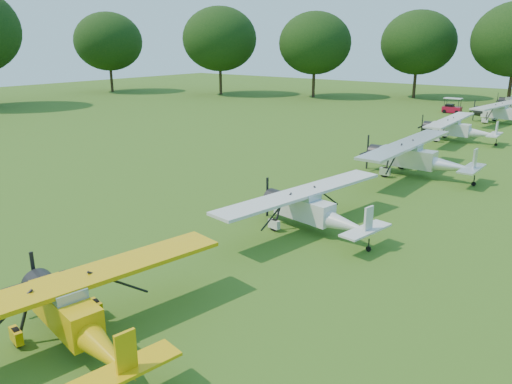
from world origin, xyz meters
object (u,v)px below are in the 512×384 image
aircraft_4 (416,156)px  aircraft_5 (457,128)px  aircraft_3 (312,207)px  aircraft_6 (504,112)px  aircraft_2 (72,311)px  golf_cart (452,108)px

aircraft_4 → aircraft_5: bearing=96.2°
aircraft_3 → aircraft_6: bearing=99.6°
aircraft_6 → aircraft_3: bearing=-81.4°
aircraft_2 → aircraft_6: 48.34m
aircraft_3 → aircraft_4: aircraft_4 is taller
aircraft_5 → aircraft_2: bearing=-90.5°
aircraft_5 → aircraft_6: (0.94, 12.29, 0.06)m
aircraft_2 → aircraft_6: aircraft_6 is taller
aircraft_2 → aircraft_5: bearing=101.0°
aircraft_5 → aircraft_6: aircraft_6 is taller
aircraft_2 → aircraft_3: aircraft_2 is taller
aircraft_2 → aircraft_5: 36.05m
aircraft_5 → aircraft_4: bearing=-85.5°
aircraft_3 → aircraft_6: aircraft_6 is taller
aircraft_4 → aircraft_5: 12.96m
aircraft_3 → golf_cart: 42.34m
aircraft_3 → aircraft_4: 11.83m
aircraft_5 → golf_cart: (-5.60, 17.07, -0.58)m
aircraft_2 → aircraft_4: bearing=98.2°
aircraft_2 → aircraft_3: size_ratio=1.02×
aircraft_6 → golf_cart: bearing=151.9°
aircraft_6 → golf_cart: size_ratio=5.12×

